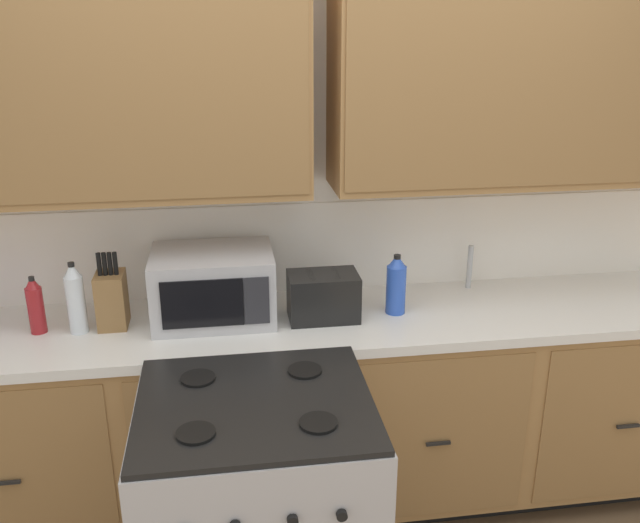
% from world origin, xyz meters
% --- Properties ---
extents(wall_unit, '(4.46, 0.40, 2.50)m').
position_xyz_m(wall_unit, '(0.00, 0.50, 1.67)').
color(wall_unit, white).
rests_on(wall_unit, ground_plane).
extents(counter_run, '(3.29, 0.64, 0.93)m').
position_xyz_m(counter_run, '(0.00, 0.30, 0.48)').
color(counter_run, black).
rests_on(counter_run, ground_plane).
extents(stove_range, '(0.76, 0.68, 0.95)m').
position_xyz_m(stove_range, '(-0.32, -0.33, 0.47)').
color(stove_range, '#B7B7BC').
rests_on(stove_range, ground_plane).
extents(microwave, '(0.48, 0.37, 0.28)m').
position_xyz_m(microwave, '(-0.45, 0.35, 1.07)').
color(microwave, '#B7B7BC').
rests_on(microwave, counter_run).
extents(toaster, '(0.28, 0.18, 0.19)m').
position_xyz_m(toaster, '(-0.01, 0.28, 1.02)').
color(toaster, black).
rests_on(toaster, counter_run).
extents(knife_block, '(0.11, 0.14, 0.31)m').
position_xyz_m(knife_block, '(-0.84, 0.33, 1.04)').
color(knife_block, olive).
rests_on(knife_block, counter_run).
extents(sink_faucet, '(0.02, 0.02, 0.20)m').
position_xyz_m(sink_faucet, '(0.69, 0.51, 1.03)').
color(sink_faucet, '#B2B5BA').
rests_on(sink_faucet, counter_run).
extents(bottle_blue, '(0.08, 0.08, 0.25)m').
position_xyz_m(bottle_blue, '(0.29, 0.29, 1.05)').
color(bottle_blue, blue).
rests_on(bottle_blue, counter_run).
extents(bottle_clear, '(0.07, 0.07, 0.29)m').
position_xyz_m(bottle_clear, '(-0.97, 0.30, 1.07)').
color(bottle_clear, silver).
rests_on(bottle_clear, counter_run).
extents(bottle_red, '(0.06, 0.06, 0.23)m').
position_xyz_m(bottle_red, '(-1.12, 0.32, 1.04)').
color(bottle_red, maroon).
rests_on(bottle_red, counter_run).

